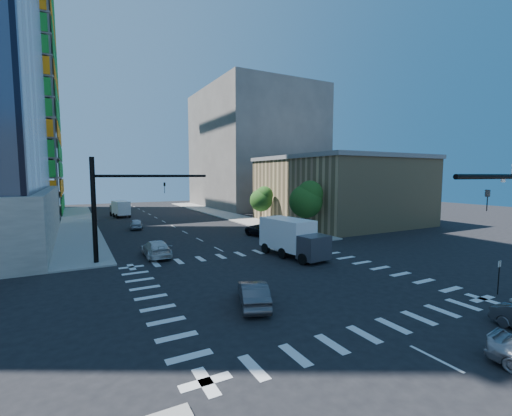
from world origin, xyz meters
TOP-DOWN VIEW (x-y plane):
  - ground at (0.00, 0.00)m, footprint 160.00×160.00m
  - road_markings at (0.00, 0.00)m, footprint 20.00×20.00m
  - sidewalk_ne at (12.50, 40.00)m, footprint 5.00×60.00m
  - sidewalk_nw at (-12.50, 40.00)m, footprint 5.00×60.00m
  - commercial_building at (25.00, 22.00)m, footprint 20.50×22.50m
  - bg_building_ne at (27.00, 55.00)m, footprint 24.00×30.00m
  - signal_mast_nw at (-10.00, 11.50)m, footprint 10.20×0.40m
  - tree_south at (12.63, 13.90)m, footprint 4.16×4.16m
  - tree_north at (12.93, 25.90)m, footprint 3.54×3.52m
  - no_parking_sign at (10.70, -9.00)m, footprint 0.30×0.06m
  - car_nb_far at (7.89, 16.12)m, footprint 3.87×5.84m
  - car_sb_near at (-6.38, 11.76)m, footprint 2.24×5.35m
  - car_sb_mid at (-5.22, 30.13)m, footprint 2.31×4.35m
  - car_sb_cross at (-3.99, -3.27)m, footprint 3.00×4.65m
  - box_truck_near at (4.95, 5.46)m, footprint 3.58×6.93m
  - box_truck_far at (-5.58, 46.32)m, footprint 3.13×5.86m

SIDE VIEW (x-z plane):
  - ground at x=0.00m, z-range 0.00..0.00m
  - road_markings at x=0.00m, z-range 0.00..0.01m
  - sidewalk_ne at x=12.50m, z-range 0.00..0.15m
  - sidewalk_nw at x=-12.50m, z-range 0.00..0.15m
  - car_sb_mid at x=-5.22m, z-range 0.00..1.41m
  - car_sb_cross at x=-3.99m, z-range 0.00..1.45m
  - car_nb_far at x=7.89m, z-range 0.00..1.49m
  - car_sb_near at x=-6.38m, z-range 0.00..1.54m
  - box_truck_far at x=-5.58m, z-range -0.17..2.76m
  - no_parking_sign at x=10.70m, z-range 0.28..2.48m
  - box_truck_near at x=4.95m, z-range -0.20..3.29m
  - tree_north at x=12.93m, z-range 1.10..6.88m
  - tree_south at x=12.63m, z-range 1.27..8.10m
  - commercial_building at x=25.00m, z-range 0.01..10.61m
  - signal_mast_nw at x=-10.00m, z-range 0.99..9.99m
  - bg_building_ne at x=27.00m, z-range 0.00..28.00m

